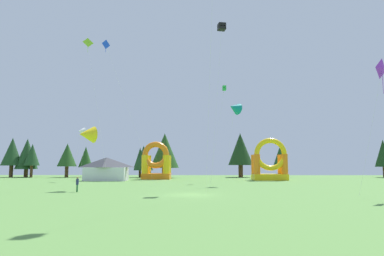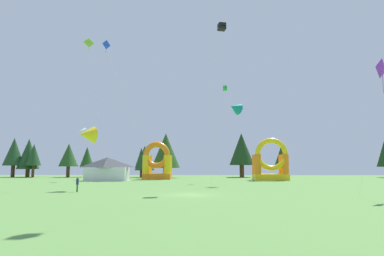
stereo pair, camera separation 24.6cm
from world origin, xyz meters
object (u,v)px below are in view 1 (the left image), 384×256
Objects in this scene: kite_yellow_delta at (87,134)px; kite_teal_delta at (234,108)px; inflatable_yellow_castle at (270,165)px; kite_black_box at (222,27)px; kite_lime_diamond at (88,45)px; kite_purple_diamond at (383,70)px; person_left_edge at (77,183)px; inflatable_red_slide at (156,165)px; kite_white_delta at (81,131)px; kite_green_box at (224,89)px; kite_blue_diamond at (106,47)px; festival_tent at (106,169)px.

kite_teal_delta reaches higher than kite_yellow_delta.
kite_yellow_delta is 0.94× the size of inflatable_yellow_castle.
kite_black_box is (-2.28, -7.84, 8.68)m from kite_teal_delta.
kite_lime_diamond is at bearing 109.89° from kite_yellow_delta.
kite_purple_diamond is 7.76× the size of person_left_edge.
kite_yellow_delta is 0.99× the size of inflatable_red_slide.
inflatable_yellow_castle is (33.31, 4.67, -5.79)m from kite_white_delta.
kite_yellow_delta is at bearing -70.11° from kite_lime_diamond.
kite_black_box is at bearing -95.39° from kite_green_box.
kite_white_delta is 0.42× the size of kite_lime_diamond.
inflatable_red_slide is (-12.72, 9.92, -13.05)m from kite_green_box.
kite_green_box reaches higher than kite_teal_delta.
inflatable_yellow_castle is at bearing 33.07° from kite_green_box.
kite_green_box is 25.71m from kite_white_delta.
kite_white_delta is 15.07m from kite_lime_diamond.
kite_purple_diamond reaches higher than kite_yellow_delta.
inflatable_yellow_castle is (10.21, 22.25, -16.80)m from kite_black_box.
kite_blue_diamond is at bearing -51.33° from kite_lime_diamond.
kite_purple_diamond reaches higher than kite_white_delta.
person_left_edge is at bearing -128.70° from kite_green_box.
kite_white_delta is at bearing -24.78° from person_left_edge.
festival_tent is (-19.21, 19.88, -17.54)m from kite_black_box.
kite_lime_diamond is (-33.95, 19.43, 9.86)m from kite_purple_diamond.
kite_blue_diamond is at bearing 154.73° from kite_purple_diamond.
kite_blue_diamond is 2.73× the size of kite_yellow_delta.
kite_yellow_delta is 1.00× the size of festival_tent.
festival_tent is (-29.42, -2.37, -0.74)m from inflatable_yellow_castle.
kite_lime_diamond is at bearing 153.09° from kite_black_box.
kite_lime_diamond is (-22.21, 2.27, 10.36)m from kite_teal_delta.
kite_green_box is 2.26× the size of festival_tent.
kite_black_box is at bearing -37.27° from kite_white_delta.
kite_blue_diamond is 14.28m from kite_yellow_delta.
kite_white_delta is (-37.13, 26.89, -2.84)m from kite_purple_diamond.
kite_black_box is 33.37m from inflatable_red_slide.
inflatable_red_slide is (-11.16, 26.54, -16.88)m from kite_black_box.
kite_teal_delta is at bearing 124.39° from kite_purple_diamond.
kite_black_box is (-14.03, 9.32, 8.17)m from kite_purple_diamond.
inflatable_yellow_castle reaches higher than kite_yellow_delta.
kite_white_delta is at bearing 177.78° from kite_green_box.
kite_purple_diamond is at bearing -83.11° from inflatable_yellow_castle.
kite_lime_diamond is (-4.35, 12.02, 15.05)m from kite_yellow_delta.
kite_green_box is 20.75m from inflatable_red_slide.
kite_teal_delta is at bearing 73.75° from kite_black_box.
kite_blue_diamond is at bearing -145.64° from inflatable_yellow_castle.
kite_lime_diamond is 25.52m from person_left_edge.
kite_yellow_delta is 35.50m from inflatable_yellow_castle.
kite_white_delta is 5.89× the size of person_left_edge.
kite_black_box is 2.74× the size of inflatable_red_slide.
kite_yellow_delta is at bearing -136.87° from inflatable_yellow_castle.
kite_teal_delta is 20.79m from kite_purple_diamond.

